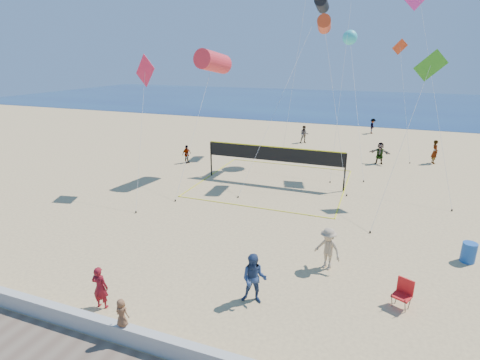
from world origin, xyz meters
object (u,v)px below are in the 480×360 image
(woman, at_px, (100,287))
(trash_barrel, at_px, (469,252))
(camp_chair, at_px, (403,292))
(volleyball_net, at_px, (274,158))

(woman, relative_size, trash_barrel, 1.80)
(camp_chair, relative_size, trash_barrel, 1.34)
(camp_chair, xyz_separation_m, trash_barrel, (2.63, 4.13, -0.16))
(woman, height_order, trash_barrel, woman)
(trash_barrel, bearing_deg, camp_chair, -122.48)
(woman, relative_size, volleyball_net, 0.16)
(trash_barrel, bearing_deg, woman, -147.41)
(camp_chair, distance_m, trash_barrel, 4.90)
(camp_chair, bearing_deg, trash_barrel, 81.57)
(woman, bearing_deg, camp_chair, -167.33)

